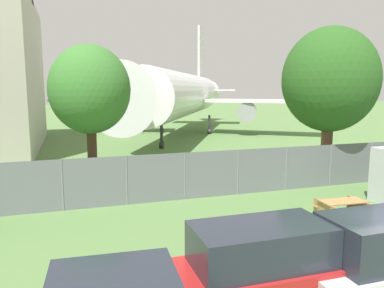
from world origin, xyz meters
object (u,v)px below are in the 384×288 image
object	(u,v)px
tree_near_hangar	(330,80)
car_red_suv_mid_left	(260,265)
airplane	(184,95)
picnic_bench_near_cabin	(343,208)
tree_behind_benches	(90,90)

from	to	relation	value
tree_near_hangar	car_red_suv_mid_left	world-z (taller)	tree_near_hangar
airplane	picnic_bench_near_cabin	xyz separation A→B (m)	(-2.05, -27.29, -3.75)
airplane	picnic_bench_near_cabin	world-z (taller)	airplane
airplane	tree_behind_benches	bearing A→B (deg)	1.17
tree_behind_benches	car_red_suv_mid_left	world-z (taller)	tree_behind_benches
picnic_bench_near_cabin	car_red_suv_mid_left	bearing A→B (deg)	-144.16
picnic_bench_near_cabin	tree_behind_benches	xyz separation A→B (m)	(-8.59, 5.85, 4.31)
picnic_bench_near_cabin	car_red_suv_mid_left	world-z (taller)	car_red_suv_mid_left
tree_near_hangar	car_red_suv_mid_left	size ratio (longest dim) A/B	1.90
picnic_bench_near_cabin	tree_near_hangar	xyz separation A→B (m)	(3.32, 5.35, 4.81)
airplane	car_red_suv_mid_left	distance (m)	32.40
tree_near_hangar	car_red_suv_mid_left	xyz separation A→B (m)	(-8.90, -9.38, -4.28)
car_red_suv_mid_left	picnic_bench_near_cabin	bearing A→B (deg)	36.33
airplane	tree_behind_benches	distance (m)	23.94
airplane	picnic_bench_near_cabin	bearing A→B (deg)	23.27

